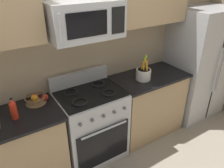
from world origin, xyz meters
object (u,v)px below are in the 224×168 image
range_oven (91,124)px  apple_loose (45,97)px  bottle_hot_sauce (13,109)px  refrigerator (198,65)px  microwave (84,20)px  utensil_crock (143,74)px  fruit_basket (35,99)px

range_oven → apple_loose: (-0.47, 0.14, 0.47)m
apple_loose → bottle_hot_sauce: bottle_hot_sauce is taller
refrigerator → apple_loose: size_ratio=23.15×
microwave → utensil_crock: 1.07m
refrigerator → fruit_basket: (-2.46, 0.16, 0.10)m
microwave → utensil_crock: size_ratio=2.31×
microwave → fruit_basket: (-0.57, 0.12, -0.79)m
microwave → fruit_basket: size_ratio=3.29×
apple_loose → bottle_hot_sauce: (-0.34, -0.16, 0.07)m
fruit_basket → bottle_hot_sauce: bearing=-145.0°
range_oven → refrigerator: size_ratio=0.64×
refrigerator → bottle_hot_sauce: bearing=-179.9°
refrigerator → apple_loose: 2.36m
refrigerator → apple_loose: refrigerator is taller
utensil_crock → fruit_basket: (-1.33, 0.18, -0.03)m
range_oven → microwave: bearing=90.1°
apple_loose → microwave: bearing=-13.9°
bottle_hot_sauce → utensil_crock: bearing=-0.5°
apple_loose → bottle_hot_sauce: 0.39m
microwave → bottle_hot_sauce: size_ratio=3.27×
refrigerator → microwave: bearing=178.7°
utensil_crock → bottle_hot_sauce: (-1.57, 0.01, 0.02)m
utensil_crock → fruit_basket: utensil_crock is taller
refrigerator → microwave: 2.08m
range_oven → fruit_basket: (-0.57, 0.15, 0.48)m
range_oven → fruit_basket: range_oven is taller
refrigerator → utensil_crock: bearing=-179.0°
refrigerator → utensil_crock: size_ratio=5.36×
range_oven → microwave: size_ratio=1.48×
bottle_hot_sauce → apple_loose: bearing=25.7°
refrigerator → bottle_hot_sauce: 2.70m
range_oven → apple_loose: size_ratio=14.73×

